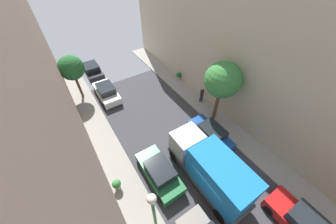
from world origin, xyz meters
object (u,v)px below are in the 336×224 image
parked_car_left_5 (92,70)px  delivery_truck (211,169)px  parked_car_left_3 (159,172)px  parked_car_right_2 (210,134)px  street_tree_1 (223,80)px  parked_car_left_4 (107,92)px  street_tree_2 (71,68)px  parked_car_right_1 (304,224)px  potted_plant_1 (179,75)px  potted_plant_3 (117,184)px  pedestrian (202,94)px  lamp_post (154,210)px

parked_car_left_5 → delivery_truck: delivery_truck is taller
parked_car_left_3 → delivery_truck: 3.61m
parked_car_left_3 → parked_car_right_2: (5.40, 0.60, 0.00)m
street_tree_1 → parked_car_left_3: bearing=-163.0°
parked_car_left_3 → parked_car_left_5: same height
parked_car_left_3 → parked_car_left_4: bearing=90.0°
parked_car_left_3 → street_tree_2: bearing=100.3°
parked_car_right_1 → potted_plant_1: (3.02, 16.89, -0.11)m
parked_car_left_4 → street_tree_1: bearing=-49.3°
parked_car_left_4 → delivery_truck: (2.70, -13.08, 1.07)m
parked_car_left_3 → delivery_truck: bearing=-38.5°
potted_plant_1 → potted_plant_3: potted_plant_3 is taller
parked_car_right_1 → pedestrian: 12.47m
parked_car_right_1 → street_tree_1: street_tree_1 is taller
parked_car_left_4 → street_tree_2: street_tree_2 is taller
street_tree_1 → lamp_post: bearing=-151.6°
pedestrian → potted_plant_3: 11.58m
potted_plant_1 → pedestrian: bearing=-95.2°
parked_car_right_2 → parked_car_left_3: bearing=-173.6°
parked_car_left_3 → potted_plant_1: 12.68m
parked_car_left_5 → parked_car_right_2: (5.40, -15.45, 0.00)m
parked_car_left_5 → delivery_truck: (2.70, -18.20, 1.07)m
parked_car_left_5 → parked_car_left_3: bearing=-90.0°
delivery_truck → pedestrian: delivery_truck is taller
parked_car_left_5 → lamp_post: size_ratio=0.84×
parked_car_right_2 → potted_plant_1: (3.02, 8.88, -0.11)m
street_tree_2 → lamp_post: size_ratio=0.94×
parked_car_left_5 → parked_car_right_1: (5.40, -23.46, 0.00)m
potted_plant_1 → parked_car_right_2: bearing=-108.8°
delivery_truck → parked_car_left_4: bearing=101.7°
parked_car_left_4 → street_tree_1: (7.44, -8.65, 3.73)m
potted_plant_3 → parked_car_left_4: bearing=74.0°
parked_car_right_2 → street_tree_1: bearing=39.3°
parked_car_left_3 → parked_car_right_1: size_ratio=1.00×
parked_car_left_5 → pedestrian: 13.81m
parked_car_right_2 → delivery_truck: size_ratio=0.64×
potted_plant_1 → parked_car_left_3: bearing=-131.6°
parked_car_left_3 → parked_car_right_2: 5.43m
street_tree_2 → potted_plant_3: size_ratio=5.09×
parked_car_right_1 → pedestrian: (2.59, 12.20, 0.35)m
parked_car_left_3 → parked_car_right_1: 9.16m
parked_car_right_2 → pedestrian: pedestrian is taller
potted_plant_3 → lamp_post: bearing=-74.7°
parked_car_left_3 → pedestrian: 9.32m
parked_car_left_3 → street_tree_2: street_tree_2 is taller
parked_car_left_4 → pedestrian: (7.99, -6.13, 0.35)m
potted_plant_1 → potted_plant_3: (-11.31, -8.64, 0.07)m
potted_plant_1 → potted_plant_3: size_ratio=0.89×
parked_car_left_3 → potted_plant_3: bearing=163.7°
street_tree_1 → potted_plant_3: street_tree_1 is taller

